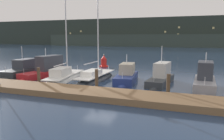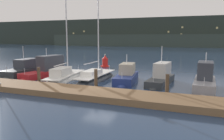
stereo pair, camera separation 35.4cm
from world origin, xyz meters
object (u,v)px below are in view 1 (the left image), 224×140
(motorboat_berth_6, at_px, (161,80))
(channel_buoy, at_px, (104,62))
(motorboat_berth_1, at_px, (23,72))
(motorboat_berth_2, at_px, (47,73))
(sailboat_berth_3, at_px, (65,78))
(motorboat_berth_5, at_px, (126,79))
(sailboat_berth_4, at_px, (96,79))
(motorboat_berth_7, at_px, (204,84))

(motorboat_berth_6, height_order, channel_buoy, motorboat_berth_6)
(motorboat_berth_1, bearing_deg, motorboat_berth_2, 2.24)
(motorboat_berth_2, relative_size, sailboat_berth_3, 0.68)
(motorboat_berth_5, distance_m, channel_buoy, 11.44)
(sailboat_berth_4, bearing_deg, channel_buoy, 107.06)
(motorboat_berth_1, height_order, motorboat_berth_6, motorboat_berth_6)
(motorboat_berth_1, relative_size, channel_buoy, 3.43)
(motorboat_berth_6, bearing_deg, motorboat_berth_5, -174.20)
(sailboat_berth_3, bearing_deg, motorboat_berth_5, 8.29)
(motorboat_berth_5, bearing_deg, motorboat_berth_7, -7.35)
(motorboat_berth_1, xyz_separation_m, motorboat_berth_7, (19.62, -0.89, 0.13))
(motorboat_berth_1, distance_m, sailboat_berth_3, 6.26)
(motorboat_berth_2, distance_m, sailboat_berth_3, 3.18)
(sailboat_berth_4, relative_size, channel_buoy, 6.27)
(sailboat_berth_4, distance_m, motorboat_berth_6, 6.53)
(channel_buoy, bearing_deg, motorboat_berth_1, -123.60)
(motorboat_berth_5, bearing_deg, sailboat_berth_3, -171.71)
(motorboat_berth_1, xyz_separation_m, motorboat_berth_5, (12.60, 0.01, -0.03))
(motorboat_berth_5, distance_m, motorboat_berth_6, 3.30)
(sailboat_berth_3, relative_size, motorboat_berth_7, 1.87)
(motorboat_berth_2, relative_size, motorboat_berth_7, 1.27)
(sailboat_berth_3, bearing_deg, motorboat_berth_1, 171.54)
(sailboat_berth_4, height_order, motorboat_berth_6, sailboat_berth_4)
(motorboat_berth_5, bearing_deg, motorboat_berth_2, 179.32)
(motorboat_berth_5, xyz_separation_m, channel_buoy, (-6.22, 9.59, 0.40))
(sailboat_berth_3, distance_m, motorboat_berth_7, 13.43)
(sailboat_berth_3, height_order, motorboat_berth_7, sailboat_berth_3)
(sailboat_berth_4, height_order, motorboat_berth_7, sailboat_berth_4)
(channel_buoy, bearing_deg, motorboat_berth_7, -38.41)
(motorboat_berth_1, height_order, motorboat_berth_2, motorboat_berth_1)
(sailboat_berth_3, bearing_deg, motorboat_berth_6, 7.45)
(sailboat_berth_4, relative_size, motorboat_berth_5, 2.11)
(motorboat_berth_2, distance_m, sailboat_berth_4, 6.19)
(motorboat_berth_5, relative_size, motorboat_berth_7, 1.01)
(motorboat_berth_7, bearing_deg, sailboat_berth_4, 175.97)
(sailboat_berth_3, bearing_deg, motorboat_berth_7, 0.13)
(motorboat_berth_6, bearing_deg, sailboat_berth_3, -172.55)
(sailboat_berth_3, xyz_separation_m, motorboat_berth_7, (13.42, 0.03, 0.31))
(motorboat_berth_1, relative_size, motorboat_berth_7, 1.16)
(motorboat_berth_2, relative_size, motorboat_berth_6, 1.21)
(motorboat_berth_2, height_order, sailboat_berth_3, sailboat_berth_3)
(motorboat_berth_7, bearing_deg, sailboat_berth_3, -179.87)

